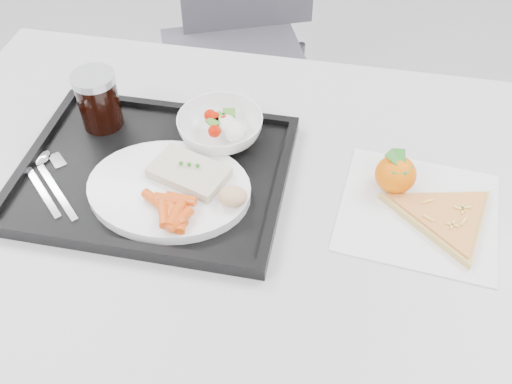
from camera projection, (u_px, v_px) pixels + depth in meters
name	position (u px, v px, depth m)	size (l,w,h in m)	color
table	(239.00, 213.00, 1.02)	(1.20, 0.80, 0.75)	#B4B4B6
chair	(240.00, 24.00, 1.73)	(0.55, 0.56, 0.93)	#3B3A41
tray	(154.00, 174.00, 0.98)	(0.45, 0.35, 0.03)	black
dinner_plate	(169.00, 189.00, 0.93)	(0.27, 0.27, 0.02)	white
fish_fillet	(189.00, 172.00, 0.93)	(0.14, 0.11, 0.02)	beige
bread_roll	(233.00, 196.00, 0.89)	(0.05, 0.05, 0.03)	beige
salad_bowl	(220.00, 128.00, 1.01)	(0.15, 0.15, 0.05)	white
cola_glass	(98.00, 99.00, 1.02)	(0.08, 0.08, 0.11)	black
cutlery	(48.00, 177.00, 0.96)	(0.14, 0.15, 0.01)	silver
napkin	(418.00, 211.00, 0.93)	(0.27, 0.26, 0.00)	silver
tangerine	(396.00, 174.00, 0.94)	(0.09, 0.09, 0.07)	orange
pizza_slice	(445.00, 217.00, 0.91)	(0.27, 0.27, 0.02)	#BA7D52
carrot_pile	(173.00, 209.00, 0.87)	(0.09, 0.08, 0.02)	#DC4A0F
salad_contents	(228.00, 127.00, 1.00)	(0.08, 0.08, 0.03)	#AF1000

